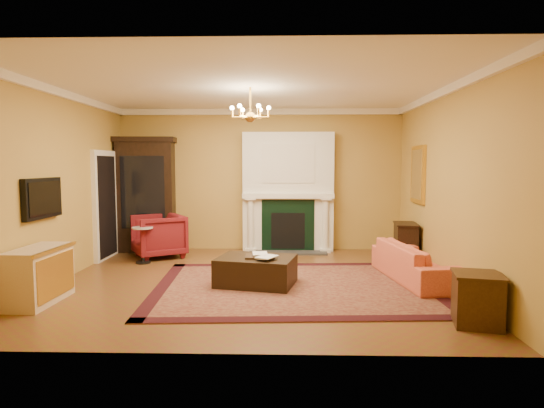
{
  "coord_description": "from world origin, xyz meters",
  "views": [
    {
      "loc": [
        0.52,
        -7.0,
        1.83
      ],
      "look_at": [
        0.32,
        0.3,
        1.2
      ],
      "focal_mm": 30.0,
      "sensor_mm": 36.0,
      "label": 1
    }
  ],
  "objects_px": {
    "pedestal_table": "(143,242)",
    "commode": "(39,275)",
    "console_table": "(406,244)",
    "leather_ottoman": "(256,271)",
    "coral_sofa": "(417,256)",
    "wingback_armchair": "(158,234)",
    "china_cabinet": "(147,197)",
    "end_table": "(477,301)"
  },
  "relations": [
    {
      "from": "pedestal_table",
      "to": "commode",
      "type": "xyz_separation_m",
      "value": [
        -0.63,
        -2.43,
        -0.03
      ]
    },
    {
      "from": "console_table",
      "to": "leather_ottoman",
      "type": "height_order",
      "value": "console_table"
    },
    {
      "from": "coral_sofa",
      "to": "console_table",
      "type": "height_order",
      "value": "coral_sofa"
    },
    {
      "from": "wingback_armchair",
      "to": "console_table",
      "type": "height_order",
      "value": "wingback_armchair"
    },
    {
      "from": "china_cabinet",
      "to": "commode",
      "type": "height_order",
      "value": "china_cabinet"
    },
    {
      "from": "coral_sofa",
      "to": "end_table",
      "type": "relative_size",
      "value": 3.49
    },
    {
      "from": "china_cabinet",
      "to": "end_table",
      "type": "xyz_separation_m",
      "value": [
        5.11,
        -4.38,
        -0.86
      ]
    },
    {
      "from": "console_table",
      "to": "leather_ottoman",
      "type": "distance_m",
      "value": 3.15
    },
    {
      "from": "coral_sofa",
      "to": "leather_ottoman",
      "type": "relative_size",
      "value": 1.77
    },
    {
      "from": "china_cabinet",
      "to": "leather_ottoman",
      "type": "relative_size",
      "value": 2.03
    },
    {
      "from": "pedestal_table",
      "to": "coral_sofa",
      "type": "xyz_separation_m",
      "value": [
        4.71,
        -1.14,
        -0.0
      ]
    },
    {
      "from": "wingback_armchair",
      "to": "console_table",
      "type": "xyz_separation_m",
      "value": [
        4.74,
        -0.41,
        -0.11
      ]
    },
    {
      "from": "pedestal_table",
      "to": "console_table",
      "type": "distance_m",
      "value": 4.88
    },
    {
      "from": "china_cabinet",
      "to": "commode",
      "type": "xyz_separation_m",
      "value": [
        -0.34,
        -3.67,
        -0.78
      ]
    },
    {
      "from": "wingback_armchair",
      "to": "leather_ottoman",
      "type": "distance_m",
      "value": 2.92
    },
    {
      "from": "commode",
      "to": "console_table",
      "type": "height_order",
      "value": "commode"
    },
    {
      "from": "coral_sofa",
      "to": "leather_ottoman",
      "type": "height_order",
      "value": "coral_sofa"
    },
    {
      "from": "commode",
      "to": "console_table",
      "type": "xyz_separation_m",
      "value": [
        5.51,
        2.59,
        -0.01
      ]
    },
    {
      "from": "china_cabinet",
      "to": "pedestal_table",
      "type": "relative_size",
      "value": 3.37
    },
    {
      "from": "wingback_armchair",
      "to": "commode",
      "type": "relative_size",
      "value": 0.94
    },
    {
      "from": "pedestal_table",
      "to": "console_table",
      "type": "relative_size",
      "value": 0.95
    },
    {
      "from": "pedestal_table",
      "to": "leather_ottoman",
      "type": "height_order",
      "value": "pedestal_table"
    },
    {
      "from": "pedestal_table",
      "to": "end_table",
      "type": "xyz_separation_m",
      "value": [
        4.82,
        -3.14,
        -0.11
      ]
    },
    {
      "from": "wingback_armchair",
      "to": "commode",
      "type": "xyz_separation_m",
      "value": [
        -0.77,
        -3.0,
        -0.1
      ]
    },
    {
      "from": "console_table",
      "to": "end_table",
      "type": "bearing_deg",
      "value": -83.84
    },
    {
      "from": "coral_sofa",
      "to": "end_table",
      "type": "height_order",
      "value": "coral_sofa"
    },
    {
      "from": "china_cabinet",
      "to": "end_table",
      "type": "bearing_deg",
      "value": -45.0
    },
    {
      "from": "pedestal_table",
      "to": "end_table",
      "type": "distance_m",
      "value": 5.75
    },
    {
      "from": "commode",
      "to": "coral_sofa",
      "type": "height_order",
      "value": "coral_sofa"
    },
    {
      "from": "china_cabinet",
      "to": "coral_sofa",
      "type": "relative_size",
      "value": 1.15
    },
    {
      "from": "commode",
      "to": "end_table",
      "type": "bearing_deg",
      "value": -5.52
    },
    {
      "from": "leather_ottoman",
      "to": "coral_sofa",
      "type": "bearing_deg",
      "value": 20.06
    },
    {
      "from": "china_cabinet",
      "to": "coral_sofa",
      "type": "xyz_separation_m",
      "value": [
        5.0,
        -2.38,
        -0.76
      ]
    },
    {
      "from": "commode",
      "to": "leather_ottoman",
      "type": "height_order",
      "value": "commode"
    },
    {
      "from": "end_table",
      "to": "leather_ottoman",
      "type": "bearing_deg",
      "value": 147.8
    },
    {
      "from": "wingback_armchair",
      "to": "commode",
      "type": "height_order",
      "value": "wingback_armchair"
    },
    {
      "from": "pedestal_table",
      "to": "end_table",
      "type": "relative_size",
      "value": 1.19
    },
    {
      "from": "commode",
      "to": "leather_ottoman",
      "type": "distance_m",
      "value": 2.98
    },
    {
      "from": "commode",
      "to": "end_table",
      "type": "xyz_separation_m",
      "value": [
        5.45,
        -0.7,
        -0.08
      ]
    },
    {
      "from": "wingback_armchair",
      "to": "commode",
      "type": "distance_m",
      "value": 3.1
    },
    {
      "from": "pedestal_table",
      "to": "leather_ottoman",
      "type": "relative_size",
      "value": 0.6
    },
    {
      "from": "pedestal_table",
      "to": "leather_ottoman",
      "type": "bearing_deg",
      "value": -34.06
    }
  ]
}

